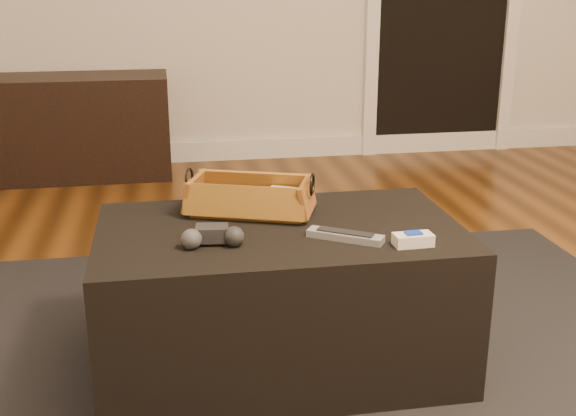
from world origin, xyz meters
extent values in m
cube|color=brown|center=(0.00, 0.00, -0.01)|extent=(5.00, 5.50, 0.01)
cube|color=white|center=(0.00, 2.73, 0.06)|extent=(5.00, 0.04, 0.12)
cube|color=black|center=(-1.11, 2.51, 0.28)|extent=(1.44, 0.45, 0.56)
cube|color=black|center=(-0.12, 0.20, 0.01)|extent=(2.60, 2.00, 0.01)
cube|color=black|center=(-0.12, 0.25, 0.22)|extent=(1.00, 0.60, 0.42)
cube|color=black|center=(-0.21, 0.38, 0.45)|extent=(0.20, 0.09, 0.02)
cube|color=tan|center=(-0.09, 0.38, 0.47)|extent=(0.12, 0.11, 0.05)
cube|color=#915B20|center=(-0.19, 0.39, 0.44)|extent=(0.35, 0.25, 0.01)
cube|color=#AD6B27|center=(-0.16, 0.46, 0.49)|extent=(0.34, 0.15, 0.09)
cube|color=#A46C25|center=(-0.21, 0.31, 0.49)|extent=(0.34, 0.15, 0.09)
cube|color=#965422|center=(-0.03, 0.33, 0.49)|extent=(0.09, 0.17, 0.09)
cube|color=#AA6B26|center=(-0.34, 0.44, 0.49)|extent=(0.09, 0.17, 0.09)
torus|color=black|center=(-0.02, 0.32, 0.53)|extent=(0.03, 0.06, 0.07)
torus|color=black|center=(-0.36, 0.45, 0.53)|extent=(0.03, 0.06, 0.07)
cube|color=black|center=(-0.31, 0.16, 0.46)|extent=(0.09, 0.07, 0.04)
sphere|color=#3B3B3E|center=(-0.37, 0.13, 0.46)|extent=(0.05, 0.05, 0.05)
sphere|color=#232325|center=(-0.26, 0.13, 0.46)|extent=(0.05, 0.05, 0.05)
cube|color=#93959A|center=(0.03, 0.12, 0.44)|extent=(0.20, 0.15, 0.02)
cube|color=black|center=(0.03, 0.12, 0.45)|extent=(0.14, 0.11, 0.00)
cube|color=white|center=(0.19, 0.05, 0.45)|extent=(0.10, 0.05, 0.03)
cube|color=#1737C5|center=(0.19, 0.05, 0.47)|extent=(0.04, 0.03, 0.01)
camera|label=1|loc=(-0.42, -1.60, 1.10)|focal=45.00mm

